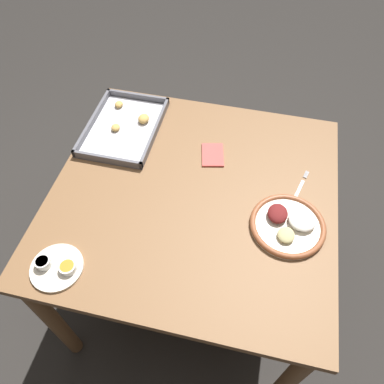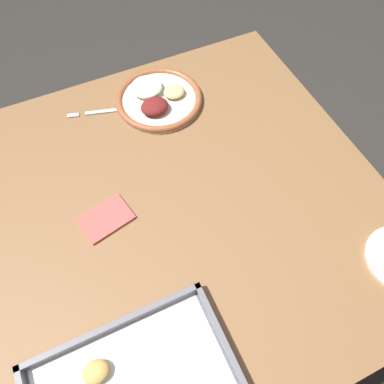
{
  "view_description": "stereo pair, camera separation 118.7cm",
  "coord_description": "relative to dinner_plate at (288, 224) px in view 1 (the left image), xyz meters",
  "views": [
    {
      "loc": [
        -0.8,
        -0.18,
        1.86
      ],
      "look_at": [
        -0.02,
        0.0,
        0.8
      ],
      "focal_mm": 35.0,
      "sensor_mm": 36.0,
      "label": 1
    },
    {
      "loc": [
        0.18,
        0.43,
        1.59
      ],
      "look_at": [
        -0.02,
        0.0,
        0.8
      ],
      "focal_mm": 35.0,
      "sensor_mm": 36.0,
      "label": 2
    }
  ],
  "objects": [
    {
      "name": "ground_plane",
      "position": [
        0.07,
        0.35,
        -0.79
      ],
      "size": [
        8.0,
        8.0,
        0.0
      ],
      "primitive_type": "plane",
      "color": "#282623"
    },
    {
      "name": "dining_table",
      "position": [
        0.07,
        0.35,
        -0.13
      ],
      "size": [
        1.0,
        1.03,
        0.77
      ],
      "color": "brown",
      "rests_on": "ground_plane"
    },
    {
      "name": "dinner_plate",
      "position": [
        0.0,
        0.0,
        0.0
      ],
      "size": [
        0.26,
        0.26,
        0.04
      ],
      "color": "beige",
      "rests_on": "dining_table"
    },
    {
      "name": "fork",
      "position": [
        0.16,
        -0.03,
        -0.01
      ],
      "size": [
        0.19,
        0.07,
        0.0
      ],
      "rotation": [
        0.0,
        0.0,
        -0.27
      ],
      "color": "#B2B2B7",
      "rests_on": "dining_table"
    },
    {
      "name": "saucer_plate",
      "position": [
        -0.32,
        0.7,
        -0.0
      ],
      "size": [
        0.17,
        0.17,
        0.04
      ],
      "color": "beige",
      "rests_on": "dining_table"
    },
    {
      "name": "baking_tray",
      "position": [
        0.33,
        0.7,
        -0.0
      ],
      "size": [
        0.4,
        0.29,
        0.04
      ],
      "color": "#595960",
      "rests_on": "dining_table"
    },
    {
      "name": "napkin",
      "position": [
        0.26,
        0.31,
        -0.01
      ],
      "size": [
        0.14,
        0.11,
        0.01
      ],
      "color": "#CC4C47",
      "rests_on": "dining_table"
    }
  ]
}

